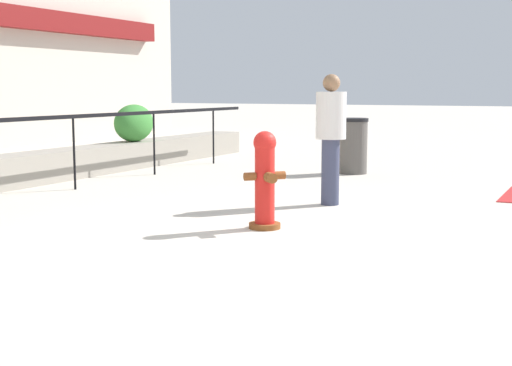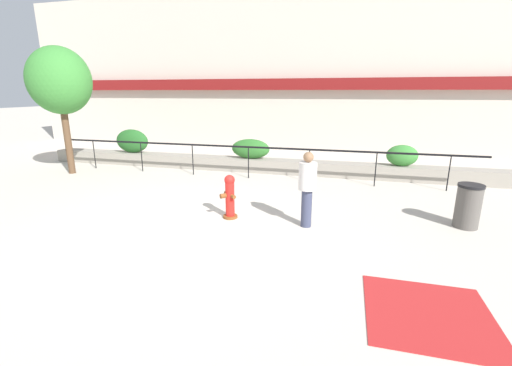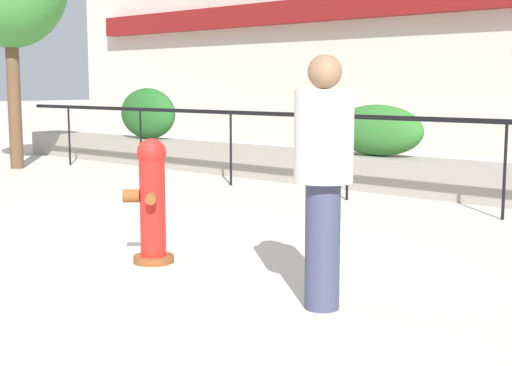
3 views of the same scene
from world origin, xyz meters
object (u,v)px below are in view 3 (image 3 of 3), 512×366
fire_hydrant (152,200)px  pedestrian (323,166)px  hedge_bush_0 (148,113)px  hedge_bush_1 (377,130)px

fire_hydrant → pedestrian: pedestrian is taller
hedge_bush_0 → hedge_bush_1: hedge_bush_0 is taller
hedge_bush_0 → pedestrian: size_ratio=0.84×
hedge_bush_1 → fire_hydrant: (0.89, -5.05, -0.32)m
hedge_bush_1 → pedestrian: pedestrian is taller
pedestrian → hedge_bush_0: bearing=147.2°
hedge_bush_1 → fire_hydrant: size_ratio=1.38×
fire_hydrant → hedge_bush_0: bearing=140.2°
hedge_bush_0 → fire_hydrant: 7.90m
hedge_bush_0 → pedestrian: 9.44m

